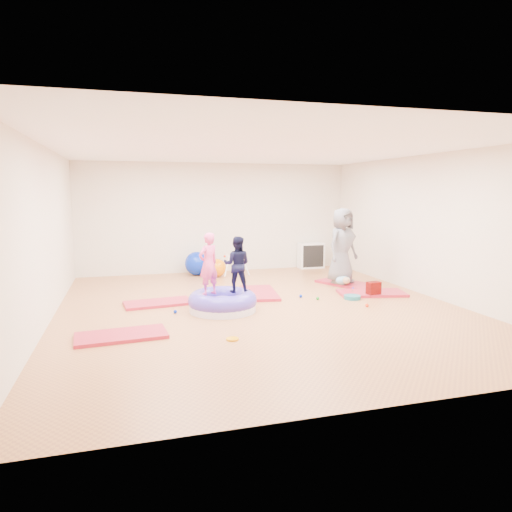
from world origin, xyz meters
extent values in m
cube|color=#BA7A41|center=(0.00, 0.00, 0.00)|extent=(7.00, 8.00, 0.01)
cube|color=white|center=(0.00, 0.00, 2.80)|extent=(7.00, 8.00, 0.01)
cube|color=silver|center=(0.00, 4.00, 1.40)|extent=(7.00, 0.01, 2.80)
cube|color=silver|center=(0.00, -4.00, 1.40)|extent=(7.00, 0.01, 2.80)
cube|color=silver|center=(-3.50, 0.00, 1.40)|extent=(0.01, 8.00, 2.80)
cube|color=silver|center=(3.50, 0.00, 1.40)|extent=(0.01, 8.00, 2.80)
cube|color=#AE1D43|center=(-2.39, -1.06, 0.03)|extent=(1.32, 0.74, 0.05)
cube|color=#AE1D43|center=(-1.76, 0.77, 0.03)|extent=(1.27, 0.74, 0.05)
cube|color=#AE1D43|center=(0.28, 1.05, 0.03)|extent=(0.86, 1.42, 0.06)
cube|color=#AE1D43|center=(2.48, 0.42, 0.03)|extent=(1.43, 0.92, 0.06)
cube|color=#AE1D43|center=(2.43, 1.45, 0.03)|extent=(1.16, 1.46, 0.05)
cylinder|color=white|center=(-0.70, -0.01, 0.07)|extent=(1.17, 1.17, 0.13)
torus|color=#4838BE|center=(-0.70, -0.01, 0.19)|extent=(1.21, 1.21, 0.32)
ellipsoid|color=#4838BE|center=(-0.70, -0.01, 0.11)|extent=(0.64, 0.64, 0.29)
imported|color=#F34890|center=(-0.93, 0.00, 0.89)|extent=(0.47, 0.42, 1.08)
imported|color=black|center=(-0.42, 0.06, 0.85)|extent=(0.59, 0.53, 1.00)
imported|color=slate|center=(2.31, 1.44, 0.88)|extent=(0.96, 0.82, 1.66)
ellipsoid|color=#84B5D5|center=(2.25, 1.24, 0.15)|extent=(0.33, 0.21, 0.19)
sphere|color=tan|center=(2.25, 1.08, 0.17)|extent=(0.16, 0.16, 0.16)
sphere|color=#0825B8|center=(2.30, 0.87, 0.03)|extent=(0.06, 0.06, 0.06)
sphere|color=#1E9126|center=(1.23, 0.27, 0.03)|extent=(0.06, 0.06, 0.06)
sphere|color=#1E9126|center=(2.13, 0.58, 0.03)|extent=(0.06, 0.06, 0.06)
sphere|color=#0825B8|center=(0.99, 0.54, 0.03)|extent=(0.06, 0.06, 0.06)
sphere|color=red|center=(1.87, -0.47, 0.03)|extent=(0.06, 0.06, 0.06)
sphere|color=#1E9126|center=(0.06, 1.26, 0.03)|extent=(0.06, 0.06, 0.06)
sphere|color=#F4A006|center=(-0.29, -0.31, 0.03)|extent=(0.06, 0.06, 0.06)
sphere|color=#0825B8|center=(-1.52, 0.02, 0.03)|extent=(0.06, 0.06, 0.06)
sphere|color=#0825B8|center=(-0.61, 3.55, 0.30)|extent=(0.59, 0.59, 0.59)
sphere|color=orange|center=(-0.17, 3.20, 0.22)|extent=(0.44, 0.44, 0.44)
cylinder|color=white|center=(0.06, 3.09, 0.27)|extent=(0.19, 0.19, 0.50)
cylinder|color=white|center=(0.06, 3.52, 0.27)|extent=(0.19, 0.19, 0.50)
cylinder|color=white|center=(0.52, 3.09, 0.27)|extent=(0.19, 0.19, 0.50)
cylinder|color=white|center=(0.52, 3.52, 0.27)|extent=(0.19, 0.19, 0.50)
cylinder|color=white|center=(0.29, 3.30, 0.48)|extent=(0.48, 0.03, 0.03)
sphere|color=red|center=(0.05, 3.30, 0.48)|extent=(0.06, 0.06, 0.06)
sphere|color=#0825B8|center=(0.53, 3.30, 0.48)|extent=(0.06, 0.06, 0.06)
cube|color=white|center=(2.56, 3.80, 0.34)|extent=(0.69, 0.33, 0.69)
cube|color=black|center=(2.56, 3.64, 0.34)|extent=(0.59, 0.02, 0.59)
cube|color=white|center=(2.56, 3.75, 0.34)|extent=(0.02, 0.23, 0.61)
cube|color=white|center=(2.56, 3.75, 0.34)|extent=(0.61, 0.23, 0.02)
cylinder|color=#1F6C7B|center=(1.91, 0.16, 0.04)|extent=(0.33, 0.33, 0.07)
cube|color=#A10805|center=(2.40, 0.22, 0.15)|extent=(0.28, 0.20, 0.30)
cylinder|color=#F4A006|center=(-0.89, -1.62, 0.01)|extent=(0.18, 0.18, 0.03)
camera|label=1|loc=(-2.26, -7.65, 2.06)|focal=32.00mm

